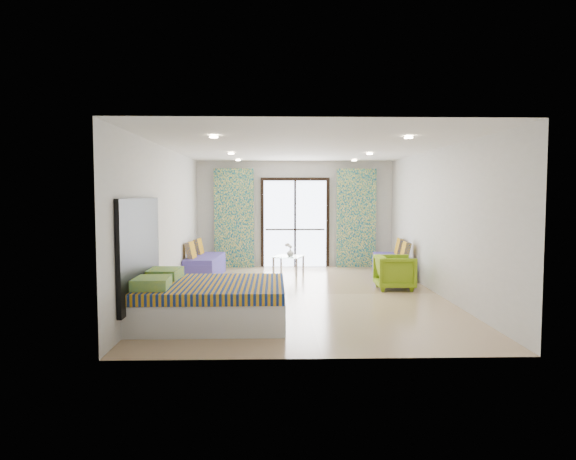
{
  "coord_description": "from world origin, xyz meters",
  "views": [
    {
      "loc": [
        -0.55,
        -9.41,
        1.86
      ],
      "look_at": [
        -0.27,
        0.68,
        1.15
      ],
      "focal_mm": 32.0,
      "sensor_mm": 36.0,
      "label": 1
    }
  ],
  "objects_px": {
    "coffee_table": "(289,258)",
    "armchair": "(395,271)",
    "daybed_left": "(204,265)",
    "daybed_right": "(392,265)",
    "bed": "(209,302)"
  },
  "relations": [
    {
      "from": "bed",
      "to": "daybed_left",
      "type": "distance_m",
      "value": 4.25
    },
    {
      "from": "daybed_left",
      "to": "armchair",
      "type": "height_order",
      "value": "daybed_left"
    },
    {
      "from": "coffee_table",
      "to": "armchair",
      "type": "height_order",
      "value": "armchair"
    },
    {
      "from": "daybed_right",
      "to": "coffee_table",
      "type": "relative_size",
      "value": 2.16
    },
    {
      "from": "bed",
      "to": "coffee_table",
      "type": "relative_size",
      "value": 2.62
    },
    {
      "from": "coffee_table",
      "to": "armchair",
      "type": "xyz_separation_m",
      "value": [
        2.02,
        -1.99,
        -0.01
      ]
    },
    {
      "from": "daybed_left",
      "to": "armchair",
      "type": "distance_m",
      "value": 4.27
    },
    {
      "from": "daybed_right",
      "to": "bed",
      "type": "bearing_deg",
      "value": -127.27
    },
    {
      "from": "daybed_left",
      "to": "coffee_table",
      "type": "bearing_deg",
      "value": 13.81
    },
    {
      "from": "armchair",
      "to": "daybed_left",
      "type": "bearing_deg",
      "value": 67.82
    },
    {
      "from": "armchair",
      "to": "daybed_right",
      "type": "bearing_deg",
      "value": -10.43
    },
    {
      "from": "daybed_right",
      "to": "armchair",
      "type": "height_order",
      "value": "daybed_right"
    },
    {
      "from": "bed",
      "to": "daybed_left",
      "type": "bearing_deg",
      "value": 98.61
    },
    {
      "from": "daybed_left",
      "to": "armchair",
      "type": "bearing_deg",
      "value": -18.72
    },
    {
      "from": "daybed_left",
      "to": "coffee_table",
      "type": "xyz_separation_m",
      "value": [
        1.91,
        0.32,
        0.11
      ]
    }
  ]
}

